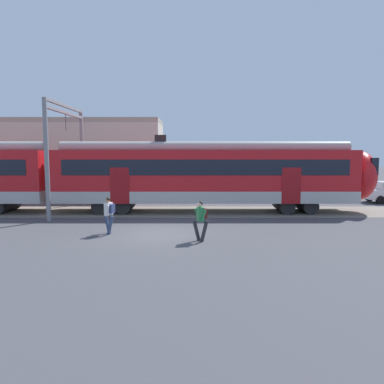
% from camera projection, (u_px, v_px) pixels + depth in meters
% --- Properties ---
extents(ground_plane, '(160.00, 160.00, 0.00)m').
position_uv_depth(ground_plane, '(156.00, 234.00, 16.78)').
color(ground_plane, '#424247').
extents(track_bed, '(80.00, 4.40, 0.01)m').
position_uv_depth(track_bed, '(26.00, 212.00, 23.17)').
color(track_bed, slate).
rests_on(track_bed, ground).
extents(pedestrian_white, '(0.58, 0.65, 1.67)m').
position_uv_depth(pedestrian_white, '(107.00, 212.00, 16.72)').
color(pedestrian_white, navy).
rests_on(pedestrian_white, ground).
extents(pedestrian_green, '(0.69, 0.54, 1.67)m').
position_uv_depth(pedestrian_green, '(199.00, 217.00, 15.36)').
color(pedestrian_green, '#28282D').
rests_on(pedestrian_green, ground).
extents(catenary_gantry, '(0.24, 6.64, 6.53)m').
position_uv_depth(catenary_gantry, '(64.00, 142.00, 22.74)').
color(catenary_gantry, gray).
rests_on(catenary_gantry, ground).
extents(background_building, '(19.19, 5.00, 9.20)m').
position_uv_depth(background_building, '(46.00, 158.00, 31.58)').
color(background_building, beige).
rests_on(background_building, ground).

